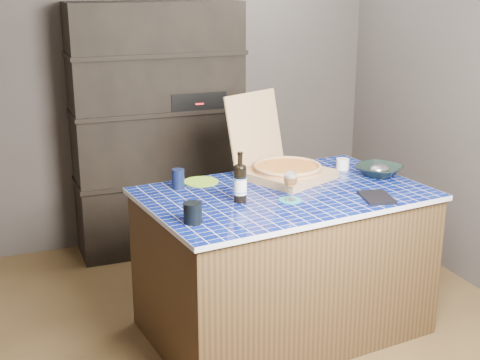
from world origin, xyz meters
name	(u,v)px	position (x,y,z in m)	size (l,w,h in m)	color
room	(233,125)	(0.00, 0.00, 1.25)	(3.50, 3.50, 3.50)	brown
shelving_unit	(159,129)	(0.00, 1.53, 0.90)	(1.20, 0.41, 1.80)	black
kitchen_island	(283,262)	(0.33, 0.08, 0.42)	(1.63, 1.14, 0.84)	#4B361D
pizza_box	(284,166)	(0.44, 0.33, 0.90)	(0.61, 0.66, 0.47)	tan
mead_bottle	(240,182)	(0.04, 0.01, 0.94)	(0.07, 0.07, 0.27)	black
teal_trivet	(290,200)	(0.29, -0.07, 0.84)	(0.12, 0.12, 0.01)	#188081
wine_glass	(291,180)	(0.29, -0.07, 0.95)	(0.07, 0.07, 0.16)	white
tumbler	(193,213)	(-0.28, -0.20, 0.89)	(0.09, 0.09, 0.10)	black
dvd_case	(377,197)	(0.73, -0.21, 0.84)	(0.15, 0.21, 0.02)	black
bowl	(379,171)	(0.98, 0.15, 0.87)	(0.26, 0.26, 0.06)	black
foil_contents	(379,169)	(0.98, 0.15, 0.88)	(0.13, 0.10, 0.06)	#AEACB8
white_jar	(343,164)	(0.85, 0.35, 0.87)	(0.08, 0.08, 0.07)	white
navy_cup	(178,179)	(-0.19, 0.35, 0.89)	(0.07, 0.07, 0.11)	black
green_trivet	(201,182)	(-0.04, 0.41, 0.84)	(0.20, 0.20, 0.01)	#90C92B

